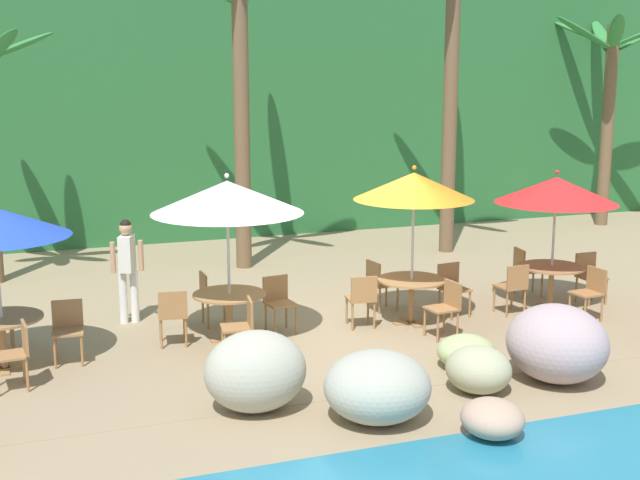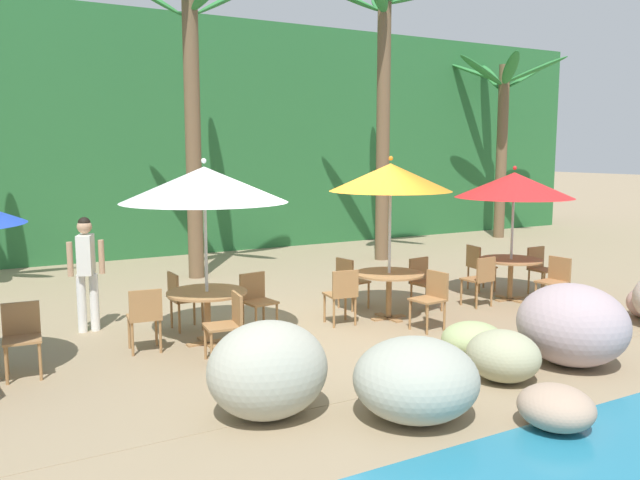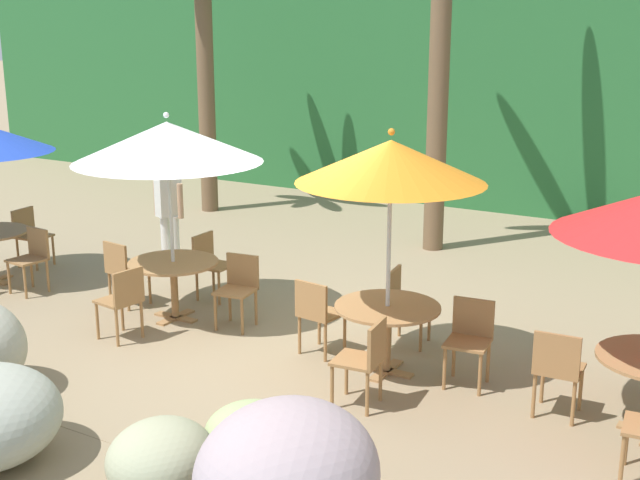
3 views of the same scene
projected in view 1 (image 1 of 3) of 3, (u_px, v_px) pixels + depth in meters
name	position (u px, v px, depth m)	size (l,w,h in m)	color
ground_plane	(337.00, 331.00, 13.20)	(120.00, 120.00, 0.00)	#937F60
terrace_deck	(337.00, 331.00, 13.20)	(18.00, 5.20, 0.01)	#937F60
foliage_backdrop	(208.00, 112.00, 20.90)	(28.00, 2.40, 6.00)	#286633
rock_seawall	(456.00, 360.00, 10.68)	(13.66, 2.86, 1.02)	#AF989D
dining_table_blue	(2.00, 326.00, 11.41)	(1.10, 1.10, 0.74)	#A37547
chair_blue_seaward	(68.00, 327.00, 11.73)	(0.46, 0.46, 0.87)	#9E7042
chair_blue_right	(17.00, 351.00, 10.72)	(0.47, 0.46, 0.87)	#9E7042
umbrella_white	(227.00, 197.00, 12.31)	(2.25, 2.25, 2.55)	silver
dining_table_white	(229.00, 301.00, 12.63)	(1.10, 1.10, 0.74)	#A37547
chair_white_seaward	(278.00, 299.00, 13.12)	(0.48, 0.48, 0.87)	#9E7042
chair_white_inland	(210.00, 295.00, 13.39)	(0.43, 0.43, 0.87)	#9E7042
chair_white_left	(173.00, 313.00, 12.38)	(0.47, 0.48, 0.87)	#9E7042
chair_white_right	(243.00, 324.00, 11.85)	(0.48, 0.47, 0.87)	#9E7042
umbrella_orange	(414.00, 186.00, 13.18)	(1.91, 1.91, 2.57)	silver
dining_table_orange	(412.00, 286.00, 13.50)	(1.10, 1.10, 0.74)	#A37547
chair_orange_seaward	(452.00, 285.00, 13.98)	(0.47, 0.47, 0.87)	#9E7042
chair_orange_inland	(379.00, 282.00, 14.22)	(0.48, 0.48, 0.87)	#9E7042
chair_orange_left	(362.00, 297.00, 13.25)	(0.47, 0.47, 0.87)	#9E7042
chair_orange_right	(446.00, 305.00, 12.82)	(0.47, 0.47, 0.87)	#9E7042
umbrella_red	(556.00, 190.00, 14.10)	(2.05, 2.05, 2.38)	silver
dining_table_red	(552.00, 273.00, 14.39)	(1.10, 1.10, 0.74)	#A37547
chair_red_seaward	(589.00, 274.00, 14.78)	(0.42, 0.43, 0.87)	#9E7042
chair_red_inland	(524.00, 268.00, 15.20)	(0.48, 0.47, 0.87)	#9E7042
chair_red_left	(513.00, 285.00, 13.99)	(0.45, 0.45, 0.87)	#9E7042
chair_red_right	(591.00, 290.00, 13.69)	(0.47, 0.46, 0.87)	#9E7042
palm_tree_second	(240.00, 64.00, 16.71)	(3.40, 3.55, 6.31)	brown
palm_tree_third	(453.00, 57.00, 18.19)	(3.14, 3.30, 6.61)	brown
palm_tree_fourth	(610.00, 83.00, 21.62)	(3.48, 3.22, 5.41)	brown
waiter_in_white	(127.00, 263.00, 13.46)	(0.52, 0.39, 1.70)	white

